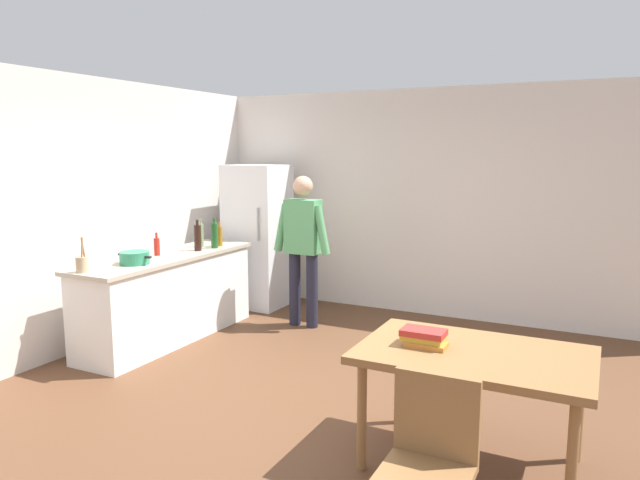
{
  "coord_description": "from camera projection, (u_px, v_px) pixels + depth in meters",
  "views": [
    {
      "loc": [
        2.09,
        -3.81,
        1.97
      ],
      "look_at": [
        -0.47,
        1.31,
        1.1
      ],
      "focal_mm": 32.72,
      "sensor_mm": 36.0,
      "label": 1
    }
  ],
  "objects": [
    {
      "name": "refrigerator",
      "position": [
        258.0,
        236.0,
        7.41
      ],
      "size": [
        0.7,
        0.67,
        1.8
      ],
      "color": "white",
      "rests_on": "ground_plane"
    },
    {
      "name": "wall_back",
      "position": [
        417.0,
        203.0,
        7.03
      ],
      "size": [
        6.4,
        0.12,
        2.7
      ],
      "primitive_type": "cube",
      "color": "silver",
      "rests_on": "ground_plane"
    },
    {
      "name": "bottle_wine_green",
      "position": [
        214.0,
        235.0,
        6.48
      ],
      "size": [
        0.08,
        0.08,
        0.34
      ],
      "color": "#1E5123",
      "rests_on": "kitchen_counter"
    },
    {
      "name": "person",
      "position": [
        303.0,
        241.0,
        6.49
      ],
      "size": [
        0.7,
        0.22,
        1.7
      ],
      "color": "#1E1E2D",
      "rests_on": "ground_plane"
    },
    {
      "name": "kitchen_counter",
      "position": [
        168.0,
        297.0,
        6.11
      ],
      "size": [
        0.64,
        2.2,
        0.9
      ],
      "color": "white",
      "rests_on": "ground_plane"
    },
    {
      "name": "ground_plane",
      "position": [
        299.0,
        404.0,
        4.59
      ],
      "size": [
        14.0,
        14.0,
        0.0
      ],
      "primitive_type": "plane",
      "color": "brown"
    },
    {
      "name": "cooking_pot",
      "position": [
        135.0,
        258.0,
        5.57
      ],
      "size": [
        0.4,
        0.28,
        0.12
      ],
      "color": "#2D845B",
      "rests_on": "kitchen_counter"
    },
    {
      "name": "bottle_wine_dark",
      "position": [
        198.0,
        237.0,
        6.3
      ],
      "size": [
        0.08,
        0.08,
        0.34
      ],
      "color": "black",
      "rests_on": "kitchen_counter"
    },
    {
      "name": "utensil_jar",
      "position": [
        82.0,
        264.0,
        5.18
      ],
      "size": [
        0.11,
        0.11,
        0.32
      ],
      "color": "tan",
      "rests_on": "kitchen_counter"
    },
    {
      "name": "chair",
      "position": [
        429.0,
        457.0,
        2.76
      ],
      "size": [
        0.42,
        0.42,
        0.91
      ],
      "rotation": [
        0.0,
        0.0,
        0.04
      ],
      "color": "olive",
      "rests_on": "ground_plane"
    },
    {
      "name": "bottle_sauce_red",
      "position": [
        157.0,
        246.0,
        6.02
      ],
      "size": [
        0.06,
        0.06,
        0.24
      ],
      "color": "#B22319",
      "rests_on": "kitchen_counter"
    },
    {
      "name": "bottle_oil_amber",
      "position": [
        220.0,
        236.0,
        6.61
      ],
      "size": [
        0.06,
        0.06,
        0.28
      ],
      "color": "#996619",
      "rests_on": "kitchen_counter"
    },
    {
      "name": "book_stack",
      "position": [
        424.0,
        337.0,
        3.68
      ],
      "size": [
        0.29,
        0.17,
        0.11
      ],
      "color": "orange",
      "rests_on": "dining_table"
    },
    {
      "name": "wall_left",
      "position": [
        75.0,
        215.0,
        5.71
      ],
      "size": [
        0.12,
        5.6,
        2.7
      ],
      "primitive_type": "cube",
      "color": "silver",
      "rests_on": "ground_plane"
    },
    {
      "name": "bottle_vinegar_tall",
      "position": [
        201.0,
        235.0,
        6.55
      ],
      "size": [
        0.06,
        0.06,
        0.32
      ],
      "color": "gray",
      "rests_on": "kitchen_counter"
    },
    {
      "name": "dining_table",
      "position": [
        474.0,
        363.0,
        3.6
      ],
      "size": [
        1.4,
        0.9,
        0.75
      ],
      "color": "olive",
      "rests_on": "ground_plane"
    }
  ]
}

